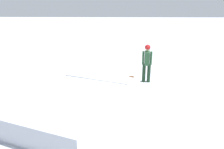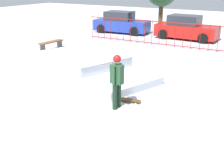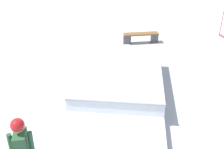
{
  "view_description": "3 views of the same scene",
  "coord_description": "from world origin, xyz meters",
  "px_view_note": "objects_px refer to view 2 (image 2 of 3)",
  "views": [
    {
      "loc": [
        -7.97,
        -0.42,
        3.88
      ],
      "look_at": [
        0.33,
        -0.25,
        0.9
      ],
      "focal_mm": 37.12,
      "sensor_mm": 36.0,
      "label": 1
    },
    {
      "loc": [
        5.81,
        -8.79,
        3.82
      ],
      "look_at": [
        1.6,
        -1.57,
        1.0
      ],
      "focal_mm": 44.91,
      "sensor_mm": 36.0,
      "label": 2
    },
    {
      "loc": [
        5.91,
        -1.14,
        4.52
      ],
      "look_at": [
        -1.39,
        0.77,
        0.6
      ],
      "focal_mm": 43.47,
      "sensor_mm": 36.0,
      "label": 3
    }
  ],
  "objects_px": {
    "parked_car_blue": "(121,23)",
    "parked_car_red": "(186,28)",
    "skater": "(117,78)",
    "skateboard": "(129,100)",
    "park_bench": "(51,43)",
    "skate_ramp": "(90,65)"
  },
  "relations": [
    {
      "from": "parked_car_blue",
      "to": "parked_car_red",
      "type": "xyz_separation_m",
      "value": [
        4.98,
        0.06,
        0.0
      ]
    },
    {
      "from": "skater",
      "to": "skateboard",
      "type": "relative_size",
      "value": 2.1
    },
    {
      "from": "parked_car_blue",
      "to": "skateboard",
      "type": "bearing_deg",
      "value": -64.88
    },
    {
      "from": "skateboard",
      "to": "parked_car_red",
      "type": "height_order",
      "value": "parked_car_red"
    },
    {
      "from": "park_bench",
      "to": "parked_car_blue",
      "type": "bearing_deg",
      "value": 83.02
    },
    {
      "from": "skate_ramp",
      "to": "parked_car_blue",
      "type": "relative_size",
      "value": 1.42
    },
    {
      "from": "skate_ramp",
      "to": "skater",
      "type": "height_order",
      "value": "skater"
    },
    {
      "from": "skate_ramp",
      "to": "parked_car_blue",
      "type": "distance_m",
      "value": 9.84
    },
    {
      "from": "skater",
      "to": "skateboard",
      "type": "xyz_separation_m",
      "value": [
        0.12,
        0.59,
        -0.93
      ]
    },
    {
      "from": "skate_ramp",
      "to": "skateboard",
      "type": "bearing_deg",
      "value": -13.73
    },
    {
      "from": "skateboard",
      "to": "skate_ramp",
      "type": "bearing_deg",
      "value": 136.78
    },
    {
      "from": "skate_ramp",
      "to": "parked_car_blue",
      "type": "xyz_separation_m",
      "value": [
        -3.43,
        9.22,
        0.41
      ]
    },
    {
      "from": "skateboard",
      "to": "parked_car_blue",
      "type": "relative_size",
      "value": 0.19
    },
    {
      "from": "skater",
      "to": "park_bench",
      "type": "height_order",
      "value": "skater"
    },
    {
      "from": "skate_ramp",
      "to": "parked_car_red",
      "type": "xyz_separation_m",
      "value": [
        1.55,
        9.27,
        0.41
      ]
    },
    {
      "from": "skate_ramp",
      "to": "parked_car_red",
      "type": "bearing_deg",
      "value": 101.44
    },
    {
      "from": "parked_car_blue",
      "to": "park_bench",
      "type": "bearing_deg",
      "value": -101.45
    },
    {
      "from": "parked_car_blue",
      "to": "skate_ramp",
      "type": "bearing_deg",
      "value": -74.05
    },
    {
      "from": "skateboard",
      "to": "parked_car_red",
      "type": "relative_size",
      "value": 0.2
    },
    {
      "from": "skateboard",
      "to": "parked_car_red",
      "type": "bearing_deg",
      "value": 88.58
    },
    {
      "from": "skater",
      "to": "parked_car_blue",
      "type": "height_order",
      "value": "skater"
    },
    {
      "from": "skate_ramp",
      "to": "parked_car_blue",
      "type": "bearing_deg",
      "value": 131.35
    }
  ]
}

